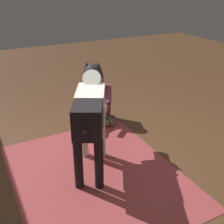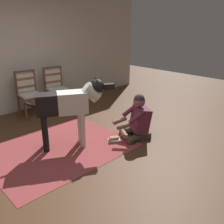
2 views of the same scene
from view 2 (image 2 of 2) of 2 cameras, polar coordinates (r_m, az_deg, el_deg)
ground_plane at (r=4.13m, az=-8.83°, el=-8.41°), size 13.80×13.80×0.00m
back_wall at (r=5.87m, az=-23.88°, el=12.08°), size 7.98×0.10×2.60m
area_rug at (r=4.18m, az=-12.23°, el=-8.19°), size 2.21×1.78×0.01m
dining_chair_left_of_pair at (r=5.68m, az=-18.94°, el=4.65°), size 0.50×0.50×0.98m
dining_chair_right_of_pair at (r=5.99m, az=-13.07°, el=5.98°), size 0.52×0.52×0.98m
person_sitting_on_floor at (r=4.36m, az=5.96°, el=-1.91°), size 0.71×0.63×0.81m
large_dog at (r=3.96m, az=-9.99°, el=1.74°), size 1.28×0.77×1.13m
hot_dog_on_plate at (r=4.35m, az=0.48°, el=-6.18°), size 0.22×0.22×0.06m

